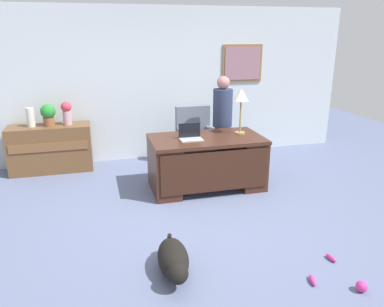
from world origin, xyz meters
TOP-DOWN VIEW (x-y plane):
  - ground_plane at (0.00, 0.00)m, footprint 12.00×12.00m
  - back_wall at (0.01, 2.60)m, footprint 7.00×0.16m
  - desk at (0.32, 0.87)m, footprint 1.65×0.92m
  - credenza at (-1.99, 2.25)m, footprint 1.32×0.50m
  - armchair at (0.42, 1.86)m, footprint 0.60×0.59m
  - person_standing at (0.81, 1.57)m, footprint 0.32×0.32m
  - dog_lying at (-0.62, -1.12)m, footprint 0.34×0.78m
  - laptop at (0.07, 0.85)m, footprint 0.32×0.22m
  - desk_lamp at (0.88, 0.97)m, footprint 0.22×0.22m
  - vase_with_flowers at (-1.68, 2.25)m, footprint 0.17×0.17m
  - vase_empty at (-2.25, 2.25)m, footprint 0.13×0.13m
  - potted_plant at (-1.97, 2.25)m, footprint 0.24×0.24m
  - dog_toy_ball at (0.98, -1.82)m, footprint 0.11×0.11m
  - dog_toy_bone at (0.62, -1.59)m, footprint 0.09×0.17m
  - dog_toy_plush at (1.01, -1.31)m, footprint 0.06×0.15m

SIDE VIEW (x-z plane):
  - ground_plane at x=0.00m, z-range 0.00..0.00m
  - dog_toy_bone at x=0.62m, z-range 0.00..0.05m
  - dog_toy_plush at x=1.01m, z-range 0.00..0.05m
  - dog_toy_ball at x=0.98m, z-range 0.00..0.11m
  - dog_lying at x=-0.62m, z-range 0.01..0.31m
  - credenza at x=-1.99m, z-range 0.00..0.78m
  - desk at x=0.32m, z-range 0.03..0.81m
  - armchair at x=0.42m, z-range -0.05..0.99m
  - person_standing at x=0.81m, z-range 0.02..1.61m
  - laptop at x=0.07m, z-range 0.73..0.95m
  - vase_empty at x=-2.25m, z-range 0.78..1.10m
  - potted_plant at x=-1.97m, z-range 0.80..1.16m
  - vase_with_flowers at x=-1.68m, z-range 0.80..1.19m
  - desk_lamp at x=0.88m, z-range 0.99..1.67m
  - back_wall at x=0.01m, z-range 0.00..2.70m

